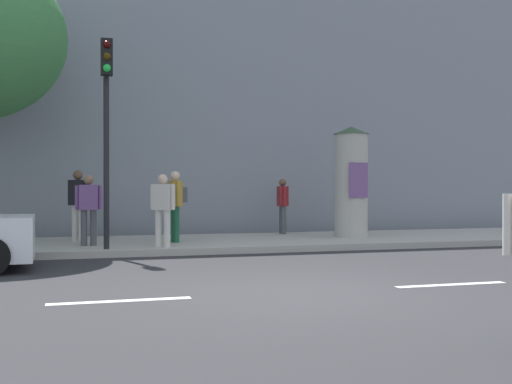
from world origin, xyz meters
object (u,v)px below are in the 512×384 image
at_px(poster_column, 351,181).
at_px(pedestrian_in_red_top, 89,205).
at_px(pedestrian_tallest, 283,202).
at_px(pedestrian_in_dark_shirt, 78,199).
at_px(pedestrian_with_bag, 163,204).
at_px(traffic_light, 107,109).
at_px(pedestrian_in_light_jacket, 176,200).

bearing_deg(poster_column, pedestrian_in_red_top, -174.22).
bearing_deg(pedestrian_tallest, pedestrian_in_red_top, -157.43).
distance_m(pedestrian_in_dark_shirt, pedestrian_with_bag, 2.75).
xyz_separation_m(traffic_light, poster_column, (6.31, 1.66, -1.46)).
bearing_deg(traffic_light, pedestrian_in_red_top, 109.37).
bearing_deg(pedestrian_with_bag, traffic_light, -165.27).
distance_m(pedestrian_in_dark_shirt, pedestrian_in_red_top, 1.45).
height_order(traffic_light, pedestrian_in_light_jacket, traffic_light).
bearing_deg(pedestrian_tallest, traffic_light, -147.17).
bearing_deg(poster_column, pedestrian_with_bag, -165.26).
bearing_deg(pedestrian_with_bag, pedestrian_tallest, 37.61).
height_order(poster_column, pedestrian_tallest, poster_column).
distance_m(pedestrian_in_dark_shirt, pedestrian_in_light_jacket, 2.46).
distance_m(poster_column, pedestrian_in_red_top, 6.71).
xyz_separation_m(traffic_light, pedestrian_in_red_top, (-0.35, 0.99, -2.02)).
bearing_deg(pedestrian_tallest, pedestrian_with_bag, -142.39).
relative_size(poster_column, pedestrian_with_bag, 1.82).
relative_size(pedestrian_in_dark_shirt, pedestrian_with_bag, 1.08).
distance_m(pedestrian_tallest, pedestrian_with_bag, 4.68).
bearing_deg(pedestrian_in_dark_shirt, pedestrian_in_light_jacket, -25.34).
bearing_deg(traffic_light, poster_column, 14.74).
height_order(pedestrian_in_dark_shirt, pedestrian_in_red_top, pedestrian_in_dark_shirt).
height_order(poster_column, pedestrian_in_dark_shirt, poster_column).
xyz_separation_m(pedestrian_tallest, pedestrian_in_light_jacket, (-3.27, -1.82, 0.11)).
relative_size(pedestrian_in_red_top, pedestrian_with_bag, 0.99).
distance_m(poster_column, pedestrian_in_dark_shirt, 6.93).
bearing_deg(pedestrian_in_red_top, poster_column, 5.78).
height_order(pedestrian_in_light_jacket, pedestrian_with_bag, pedestrian_in_light_jacket).
relative_size(traffic_light, pedestrian_with_bag, 2.75).
bearing_deg(pedestrian_in_red_top, pedestrian_in_light_jacket, 10.50).
distance_m(pedestrian_in_red_top, pedestrian_with_bag, 1.70).
bearing_deg(pedestrian_with_bag, pedestrian_in_dark_shirt, 130.50).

